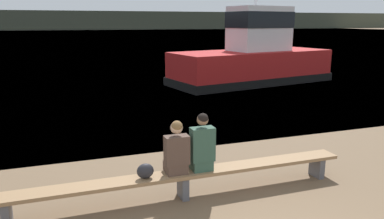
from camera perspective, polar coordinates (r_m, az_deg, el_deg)
name	(u,v)px	position (r m, az deg, el deg)	size (l,w,h in m)	color
water_surface	(66,31)	(128.15, -18.67, 11.24)	(240.00, 240.00, 0.00)	#5684A3
far_shoreline	(64,20)	(151.71, -18.94, 12.73)	(600.00, 12.00, 6.88)	#424738
bench_main	(183,177)	(6.53, -1.40, -10.28)	(6.14, 0.40, 0.46)	#8E6B47
person_left	(176,151)	(6.32, -2.40, -6.29)	(0.41, 0.38, 0.94)	#4C382D
person_right	(202,146)	(6.45, 1.53, -5.55)	(0.41, 0.38, 1.03)	#2D4C3D
shopping_bag	(145,171)	(6.27, -7.13, -9.28)	(0.28, 0.18, 0.26)	#232328
tugboat_red	(253,59)	(18.97, 9.32, 7.58)	(8.71, 4.58, 6.43)	#A81919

